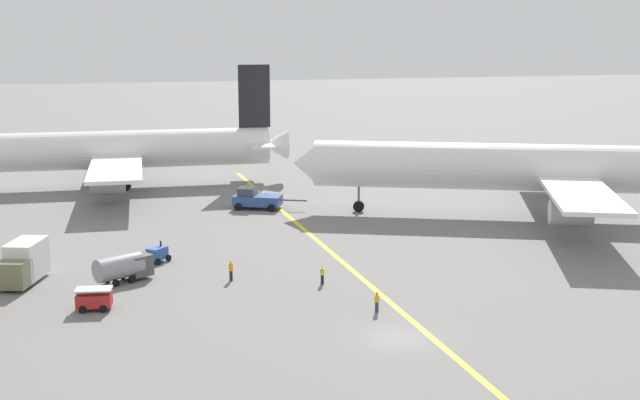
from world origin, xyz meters
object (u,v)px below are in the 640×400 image
object	(u,v)px
pushback_tug	(256,199)
ground_crew_marshaller_foreground	(322,275)
ground_crew_ramp_agent_by_cones	(377,302)
airliner_at_gate_left	(104,151)
gse_fuel_bowser_stubby	(124,267)
gse_baggage_cart_near_cluster	(94,299)
gse_catering_truck_tall	(23,263)
airliner_being_pushed	(545,169)
gse_gpu_cart_small	(157,254)
ground_crew_wing_walker_right	(231,270)

from	to	relation	value
pushback_tug	ground_crew_marshaller_foreground	world-z (taller)	pushback_tug
ground_crew_ramp_agent_by_cones	airliner_at_gate_left	bearing A→B (deg)	107.67
pushback_tug	ground_crew_marshaller_foreground	size ratio (longest dim) A/B	5.38
airliner_at_gate_left	ground_crew_ramp_agent_by_cones	xyz separation A→B (m)	(18.66, -58.56, -4.16)
pushback_tug	gse_fuel_bowser_stubby	bearing A→B (deg)	-122.38
airliner_at_gate_left	pushback_tug	size ratio (longest dim) A/B	5.98
gse_baggage_cart_near_cluster	gse_catering_truck_tall	xyz separation A→B (m)	(-5.63, 8.63, 0.90)
ground_crew_marshaller_foreground	airliner_at_gate_left	bearing A→B (deg)	108.13
gse_baggage_cart_near_cluster	gse_fuel_bowser_stubby	distance (m)	7.27
ground_crew_ramp_agent_by_cones	ground_crew_marshaller_foreground	xyz separation A→B (m)	(-2.07, 7.91, 0.02)
pushback_tug	ground_crew_marshaller_foreground	distance (m)	31.21
airliner_being_pushed	pushback_tug	bearing A→B (deg)	156.55
gse_catering_truck_tall	gse_fuel_bowser_stubby	xyz separation A→B (m)	(8.18, -1.84, -0.42)
gse_gpu_cart_small	gse_baggage_cart_near_cluster	bearing A→B (deg)	-115.14
airliner_being_pushed	pushback_tug	distance (m)	33.86
airliner_at_gate_left	ground_crew_wing_walker_right	world-z (taller)	airliner_at_gate_left
gse_catering_truck_tall	gse_fuel_bowser_stubby	distance (m)	8.40
airliner_being_pushed	ground_crew_ramp_agent_by_cones	xyz separation A→B (m)	(-29.23, -25.74, -4.80)
airliner_at_gate_left	ground_crew_wing_walker_right	xyz separation A→B (m)	(9.33, -47.65, -4.05)
gse_gpu_cart_small	gse_catering_truck_tall	xyz separation A→B (m)	(-11.35, -3.58, 0.96)
airliner_being_pushed	ground_crew_wing_walker_right	distance (m)	41.58
airliner_at_gate_left	airliner_being_pushed	xyz separation A→B (m)	(47.89, -32.82, 0.64)
pushback_tug	gse_catering_truck_tall	bearing A→B (deg)	-135.57
ground_crew_wing_walker_right	gse_catering_truck_tall	bearing A→B (deg)	166.81
airliner_at_gate_left	gse_gpu_cart_small	xyz separation A→B (m)	(3.74, -40.10, -4.18)
pushback_tug	gse_catering_truck_tall	size ratio (longest dim) A/B	1.37
gse_gpu_cart_small	gse_catering_truck_tall	world-z (taller)	gse_catering_truck_tall
ground_crew_wing_walker_right	ground_crew_marshaller_foreground	xyz separation A→B (m)	(7.25, -3.01, -0.09)
gse_gpu_cart_small	gse_fuel_bowser_stubby	distance (m)	6.30
pushback_tug	gse_fuel_bowser_stubby	xyz separation A→B (m)	(-16.53, -26.06, 0.14)
airliner_being_pushed	gse_gpu_cart_small	distance (m)	45.01
pushback_tug	gse_gpu_cart_small	xyz separation A→B (m)	(-13.35, -20.64, -0.40)
gse_baggage_cart_near_cluster	airliner_being_pushed	bearing A→B (deg)	21.34
gse_catering_truck_tall	airliner_at_gate_left	bearing A→B (deg)	80.11
ground_crew_ramp_agent_by_cones	ground_crew_marshaller_foreground	world-z (taller)	ground_crew_marshaller_foreground
pushback_tug	gse_gpu_cart_small	world-z (taller)	pushback_tug
airliner_being_pushed	ground_crew_marshaller_foreground	distance (m)	36.35
gse_baggage_cart_near_cluster	ground_crew_ramp_agent_by_cones	world-z (taller)	gse_baggage_cart_near_cluster
airliner_being_pushed	pushback_tug	world-z (taller)	airliner_being_pushed
gse_baggage_cart_near_cluster	gse_fuel_bowser_stubby	world-z (taller)	gse_fuel_bowser_stubby
gse_fuel_bowser_stubby	airliner_at_gate_left	bearing A→B (deg)	90.71
gse_catering_truck_tall	ground_crew_wing_walker_right	world-z (taller)	gse_catering_truck_tall
airliner_being_pushed	ground_crew_ramp_agent_by_cones	world-z (taller)	airliner_being_pushed
gse_baggage_cart_near_cluster	gse_catering_truck_tall	distance (m)	10.34
ground_crew_wing_walker_right	ground_crew_ramp_agent_by_cones	bearing A→B (deg)	-49.48
gse_fuel_bowser_stubby	airliner_being_pushed	bearing A→B (deg)	15.02
airliner_being_pushed	ground_crew_ramp_agent_by_cones	distance (m)	39.25
airliner_being_pushed	ground_crew_marshaller_foreground	size ratio (longest dim) A/B	33.97
ground_crew_ramp_agent_by_cones	ground_crew_wing_walker_right	bearing A→B (deg)	130.52
airliner_being_pushed	ground_crew_wing_walker_right	world-z (taller)	airliner_being_pushed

